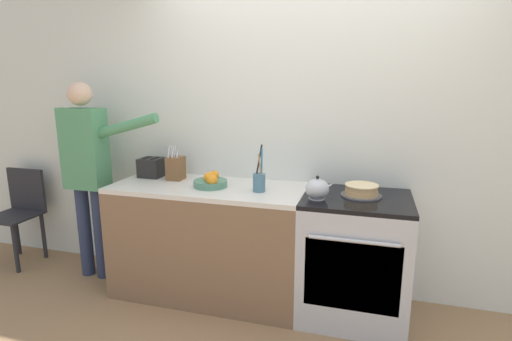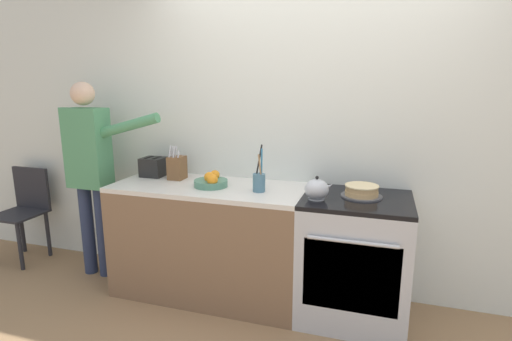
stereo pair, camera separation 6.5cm
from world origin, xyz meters
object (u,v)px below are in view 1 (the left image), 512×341
at_px(dining_chair, 20,209).
at_px(layer_cake, 361,191).
at_px(knife_block, 176,168).
at_px(person_baker, 87,164).
at_px(stove_range, 354,257).
at_px(toaster, 151,167).
at_px(fruit_bowl, 211,182).
at_px(tea_kettle, 317,189).
at_px(utensil_crock, 259,181).

bearing_deg(dining_chair, layer_cake, -13.50).
height_order(knife_block, dining_chair, knife_block).
bearing_deg(person_baker, stove_range, 1.57).
xyz_separation_m(toaster, dining_chair, (-1.38, -0.06, -0.47)).
bearing_deg(stove_range, toaster, 174.99).
distance_m(fruit_bowl, toaster, 0.63).
xyz_separation_m(fruit_bowl, toaster, (-0.60, 0.17, 0.04)).
bearing_deg(tea_kettle, utensil_crock, 171.07).
relative_size(knife_block, person_baker, 0.17).
bearing_deg(knife_block, person_baker, -170.89).
height_order(layer_cake, utensil_crock, utensil_crock).
bearing_deg(fruit_bowl, knife_block, 159.26).
distance_m(layer_cake, dining_chair, 3.12).
height_order(knife_block, utensil_crock, utensil_crock).
distance_m(tea_kettle, utensil_crock, 0.43).
bearing_deg(fruit_bowl, person_baker, 179.14).
bearing_deg(toaster, fruit_bowl, -15.75).
bearing_deg(knife_block, stove_range, -4.55).
distance_m(stove_range, toaster, 1.77).
xyz_separation_m(knife_block, dining_chair, (-1.62, -0.03, -0.49)).
bearing_deg(layer_cake, dining_chair, 179.11).
relative_size(layer_cake, dining_chair, 0.32).
bearing_deg(tea_kettle, fruit_bowl, 173.58).
bearing_deg(layer_cake, utensil_crock, -173.24).
height_order(utensil_crock, fruit_bowl, utensil_crock).
distance_m(utensil_crock, dining_chair, 2.42).
xyz_separation_m(stove_range, fruit_bowl, (-1.08, -0.02, 0.49)).
distance_m(layer_cake, fruit_bowl, 1.10).
xyz_separation_m(layer_cake, knife_block, (-1.46, 0.08, 0.06)).
height_order(stove_range, knife_block, knife_block).
height_order(tea_kettle, dining_chair, tea_kettle).
bearing_deg(dining_chair, tea_kettle, -16.70).
height_order(tea_kettle, person_baker, person_baker).
bearing_deg(toaster, tea_kettle, -10.45).
distance_m(knife_block, utensil_crock, 0.77).
relative_size(layer_cake, fruit_bowl, 1.11).
height_order(fruit_bowl, dining_chair, fruit_bowl).
xyz_separation_m(layer_cake, utensil_crock, (-0.71, -0.08, 0.04)).
relative_size(utensil_crock, dining_chair, 0.39).
height_order(tea_kettle, toaster, same).
height_order(utensil_crock, person_baker, person_baker).
bearing_deg(toaster, knife_block, -7.77).
bearing_deg(person_baker, knife_block, 10.53).
bearing_deg(toaster, layer_cake, -3.68).
bearing_deg(fruit_bowl, utensil_crock, -3.61).
distance_m(stove_range, utensil_crock, 0.87).
distance_m(stove_range, knife_block, 1.54).
relative_size(stove_range, toaster, 4.47).
bearing_deg(fruit_bowl, layer_cake, 3.13).
relative_size(knife_block, dining_chair, 0.32).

